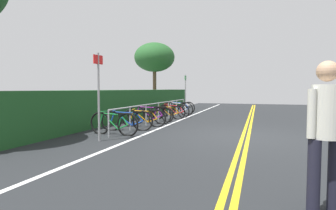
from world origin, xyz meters
The scene contains 19 objects.
ground_plane centered at (0.00, 0.00, -0.03)m, with size 37.40×10.62×0.05m, color #232628.
centre_line_yellow_inner centered at (0.00, -0.08, 0.00)m, with size 33.66×0.10×0.00m, color gold.
centre_line_yellow_outer centered at (0.00, 0.08, 0.00)m, with size 33.66×0.10×0.00m, color gold.
bike_lane_stripe_white centered at (0.00, 3.03, 0.00)m, with size 33.66×0.12×0.00m, color white.
bike_rack centered at (2.84, 3.82, 0.62)m, with size 8.60×0.05×0.83m.
bicycle_0 centered at (-1.00, 3.90, 0.35)m, with size 0.46×1.74×0.76m.
bicycle_1 centered at (-0.06, 3.90, 0.34)m, with size 0.62×1.73×0.73m.
bicycle_2 centered at (1.02, 3.74, 0.32)m, with size 0.53×1.65×0.70m.
bicycle_3 centered at (1.89, 3.88, 0.37)m, with size 0.49×1.83×0.78m.
bicycle_4 centered at (2.87, 3.87, 0.32)m, with size 0.63×1.66×0.68m.
bicycle_5 centered at (3.73, 3.68, 0.32)m, with size 0.65×1.60×0.68m.
bicycle_6 centered at (4.79, 3.71, 0.32)m, with size 0.52×1.73×0.69m.
bicycle_7 centered at (5.69, 3.77, 0.36)m, with size 0.46×1.73×0.76m.
bicycle_8 centered at (6.69, 3.95, 0.35)m, with size 0.46×1.79×0.74m.
pedestrian centered at (-5.05, -1.07, 1.01)m, with size 0.32×0.42×1.74m.
sign_post_near centered at (-2.03, 3.77, 1.43)m, with size 0.36×0.07×2.39m.
sign_post_far centered at (7.47, 3.80, 1.36)m, with size 0.36×0.06×2.26m.
hedge_backdrop centered at (4.34, 5.89, 0.69)m, with size 17.55×1.29×1.37m, color #1C4C21.
tree_mid centered at (10.51, 6.93, 3.71)m, with size 2.95×2.95×4.79m.
Camera 1 is at (-8.54, -0.34, 1.43)m, focal length 29.52 mm.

